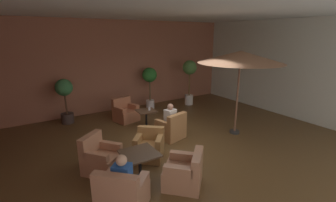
# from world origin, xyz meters

# --- Properties ---
(ground_plane) EXTENTS (10.40, 8.39, 0.02)m
(ground_plane) POSITION_xyz_m (0.00, 0.00, -0.01)
(ground_plane) COLOR brown
(wall_back_brick) EXTENTS (10.40, 0.08, 3.74)m
(wall_back_brick) POSITION_xyz_m (0.00, 4.15, 1.87)
(wall_back_brick) COLOR #A06047
(wall_back_brick) RESTS_ON ground_plane
(wall_right_plain) EXTENTS (0.08, 8.39, 3.74)m
(wall_right_plain) POSITION_xyz_m (5.16, 0.00, 1.87)
(wall_right_plain) COLOR silver
(wall_right_plain) RESTS_ON ground_plane
(ceiling_slab) EXTENTS (10.40, 8.39, 0.06)m
(ceiling_slab) POSITION_xyz_m (0.00, 0.00, 3.77)
(ceiling_slab) COLOR silver
(ceiling_slab) RESTS_ON wall_back_brick
(cafe_table_front_left) EXTENTS (0.65, 0.65, 0.66)m
(cafe_table_front_left) POSITION_xyz_m (-0.23, 1.46, 0.46)
(cafe_table_front_left) COLOR black
(cafe_table_front_left) RESTS_ON ground_plane
(armchair_front_left_north) EXTENTS (0.94, 0.90, 0.86)m
(armchair_front_left_north) POSITION_xyz_m (-0.53, 2.59, 0.31)
(armchair_front_left_north) COLOR #B16746
(armchair_front_left_north) RESTS_ON ground_plane
(armchair_front_left_east) EXTENTS (0.90, 0.88, 0.85)m
(armchair_front_left_east) POSITION_xyz_m (0.06, 0.33, 0.31)
(armchair_front_left_east) COLOR #B17846
(armchair_front_left_east) RESTS_ON ground_plane
(cafe_table_front_right) EXTENTS (0.77, 0.77, 0.66)m
(cafe_table_front_right) POSITION_xyz_m (-1.72, -1.15, 0.53)
(cafe_table_front_right) COLOR black
(cafe_table_front_right) RESTS_ON ground_plane
(armchair_front_right_north) EXTENTS (1.12, 1.12, 0.91)m
(armchair_front_right_north) POSITION_xyz_m (-2.42, -1.88, 0.33)
(armchair_front_right_north) COLOR #AC7455
(armchair_front_right_north) RESTS_ON ground_plane
(armchair_front_right_east) EXTENTS (1.09, 1.09, 0.79)m
(armchair_front_right_east) POSITION_xyz_m (-1.01, -1.86, 0.30)
(armchair_front_right_east) COLOR #A97252
(armchair_front_right_east) RESTS_ON ground_plane
(armchair_front_right_south) EXTENTS (1.01, 1.02, 0.77)m
(armchair_front_right_south) POSITION_xyz_m (-1.08, -0.38, 0.30)
(armchair_front_right_south) COLOR #A77742
(armchair_front_right_south) RESTS_ON ground_plane
(armchair_front_right_west) EXTENTS (1.04, 1.05, 0.91)m
(armchair_front_right_west) POSITION_xyz_m (-2.36, -0.37, 0.33)
(armchair_front_right_west) COLOR #AE7453
(armchair_front_right_west) RESTS_ON ground_plane
(patio_umbrella_tall_red) EXTENTS (2.60, 2.60, 2.68)m
(patio_umbrella_tall_red) POSITION_xyz_m (2.07, -0.44, 2.48)
(patio_umbrella_tall_red) COLOR #2D2D2D
(patio_umbrella_tall_red) RESTS_ON ground_plane
(potted_tree_left_corner) EXTENTS (0.63, 0.63, 1.81)m
(potted_tree_left_corner) POSITION_xyz_m (0.97, 3.44, 1.27)
(potted_tree_left_corner) COLOR silver
(potted_tree_left_corner) RESTS_ON ground_plane
(potted_tree_mid_left) EXTENTS (0.64, 0.64, 2.04)m
(potted_tree_mid_left) POSITION_xyz_m (2.81, 3.06, 1.42)
(potted_tree_mid_left) COLOR silver
(potted_tree_mid_left) RESTS_ON ground_plane
(potted_tree_mid_right) EXTENTS (0.61, 0.61, 1.64)m
(potted_tree_mid_right) POSITION_xyz_m (-2.44, 3.48, 1.05)
(potted_tree_mid_right) COLOR #3F312C
(potted_tree_mid_right) RESTS_ON ground_plane
(patron_blue_shirt) EXTENTS (0.41, 0.41, 0.67)m
(patron_blue_shirt) POSITION_xyz_m (-2.39, -1.84, 0.74)
(patron_blue_shirt) COLOR #24509D
(patron_blue_shirt) RESTS_ON ground_plane
(patron_by_window) EXTENTS (0.38, 0.33, 0.69)m
(patron_by_window) POSITION_xyz_m (0.05, 0.37, 0.73)
(patron_by_window) COLOR silver
(patron_by_window) RESTS_ON ground_plane
(iced_drink_cup) EXTENTS (0.08, 0.08, 0.11)m
(iced_drink_cup) POSITION_xyz_m (-0.12, 1.43, 0.71)
(iced_drink_cup) COLOR white
(iced_drink_cup) RESTS_ON cafe_table_front_left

